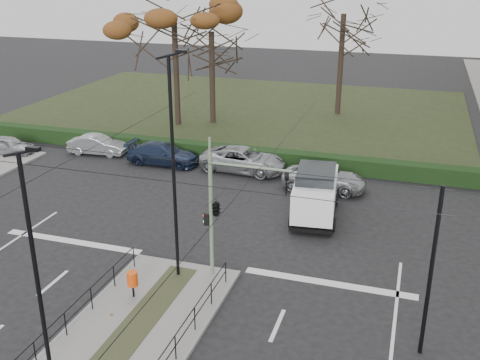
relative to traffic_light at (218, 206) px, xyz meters
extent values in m
plane|color=black|center=(-1.59, -4.50, -3.20)|extent=(140.00, 140.00, 0.00)
cube|color=#222D16|center=(-7.59, 27.50, -3.15)|extent=(38.00, 26.00, 0.10)
cube|color=black|center=(-7.59, 14.10, -2.70)|extent=(38.00, 1.00, 1.00)
cylinder|color=black|center=(-3.64, -0.50, -2.61)|extent=(0.04, 0.04, 0.90)
cylinder|color=black|center=(0.46, -0.50, -2.61)|extent=(0.04, 0.04, 0.90)
cylinder|color=black|center=(-3.64, -7.10, -2.16)|extent=(0.04, 13.20, 0.04)
cylinder|color=black|center=(8.01, -2.50, -0.20)|extent=(0.14, 0.14, 6.00)
cylinder|color=black|center=(-1.59, -3.50, 2.30)|extent=(20.00, 0.02, 0.02)
cylinder|color=black|center=(-1.59, -1.50, 2.30)|extent=(20.00, 0.02, 0.02)
cylinder|color=black|center=(1.91, -6.50, 2.10)|extent=(0.02, 34.00, 0.02)
cylinder|color=gray|center=(-0.31, 0.00, -0.43)|extent=(0.16, 0.16, 5.25)
cylinder|color=gray|center=(1.31, 0.00, 1.79)|extent=(3.23, 0.10, 0.10)
imported|color=black|center=(2.72, 0.00, 1.29)|extent=(0.16, 0.19, 0.91)
imported|color=black|center=(-0.08, 0.00, -0.03)|extent=(0.60, 2.04, 0.81)
cube|color=black|center=(-0.49, 0.00, -0.63)|extent=(0.22, 0.16, 0.50)
sphere|color=#FF0C0C|center=(-0.59, 0.00, -0.48)|extent=(0.11, 0.11, 0.11)
sphere|color=#0CE533|center=(-0.59, 0.00, -0.75)|extent=(0.11, 0.11, 0.11)
cylinder|color=black|center=(-2.58, -2.58, -2.80)|extent=(0.08, 0.08, 0.52)
cylinder|color=#EC480D|center=(-2.58, -2.58, -2.28)|extent=(0.42, 0.42, 0.57)
cylinder|color=black|center=(-1.78, -8.70, 0.86)|extent=(0.12, 0.12, 7.84)
cube|color=black|center=(-1.33, -8.70, 4.93)|extent=(0.34, 0.14, 0.10)
cylinder|color=black|center=(-1.60, -0.54, 1.41)|extent=(0.13, 0.13, 8.93)
cube|color=black|center=(-1.10, -0.54, 6.04)|extent=(0.39, 0.16, 0.11)
imported|color=#999CA0|center=(-19.05, 10.71, -2.56)|extent=(3.88, 1.90, 1.27)
imported|color=#999CA0|center=(-13.29, 12.64, -2.55)|extent=(4.06, 1.78, 1.30)
imported|color=#1A253E|center=(-8.20, 12.13, -2.51)|extent=(4.75, 1.96, 1.38)
imported|color=#999CA0|center=(-2.87, 12.47, -2.46)|extent=(5.48, 2.82, 1.48)
cube|color=white|center=(2.63, 7.16, -1.92)|extent=(2.53, 5.00, 1.56)
cube|color=black|center=(2.63, 7.16, -0.99)|extent=(2.14, 2.83, 0.73)
cube|color=black|center=(2.63, 7.16, -2.90)|extent=(2.58, 5.10, 0.18)
cylinder|color=black|center=(3.80, 5.69, -2.87)|extent=(0.29, 0.68, 0.66)
cylinder|color=black|center=(1.79, 5.47, -2.87)|extent=(0.29, 0.68, 0.66)
cylinder|color=black|center=(3.46, 8.85, -2.87)|extent=(0.29, 0.68, 0.66)
cylinder|color=black|center=(1.45, 8.63, -2.87)|extent=(0.29, 0.68, 0.66)
cylinder|color=black|center=(-11.02, 21.02, 1.02)|extent=(0.44, 0.44, 8.23)
ellipsoid|color=#553113|center=(-11.02, 21.02, 5.13)|extent=(9.88, 9.88, 5.17)
cylinder|color=black|center=(0.64, 28.32, 1.03)|extent=(0.44, 0.44, 8.24)
cylinder|color=black|center=(-8.59, 22.45, 0.47)|extent=(0.44, 0.44, 7.14)
imported|color=#999CA0|center=(2.46, 10.96, -2.54)|extent=(4.78, 2.27, 1.32)
camera|label=1|loc=(6.98, -18.99, 8.93)|focal=42.00mm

